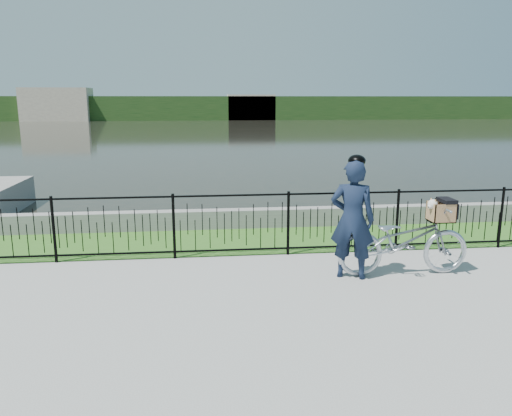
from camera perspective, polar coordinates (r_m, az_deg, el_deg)
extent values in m
plane|color=gray|center=(7.38, -1.97, -9.36)|extent=(120.00, 120.00, 0.00)
cube|color=#33631F|center=(9.83, -3.12, -3.73)|extent=(60.00, 2.00, 0.01)
plane|color=black|center=(39.93, -5.58, 8.44)|extent=(120.00, 120.00, 0.00)
cube|color=gray|center=(10.75, -3.43, -1.24)|extent=(60.00, 0.30, 0.40)
cube|color=#25441A|center=(66.84, -5.94, 11.30)|extent=(120.00, 6.00, 3.00)
cube|color=#B7A893|center=(67.16, -21.77, 10.94)|extent=(8.00, 4.00, 4.00)
cube|color=#B7A893|center=(65.66, -0.58, 11.44)|extent=(6.00, 3.00, 3.20)
imported|color=#B3B7C0|center=(8.17, 16.47, -3.59)|extent=(2.10, 0.73, 1.11)
cube|color=black|center=(8.34, 20.32, -1.40)|extent=(0.38, 0.18, 0.02)
cube|color=#996E47|center=(8.34, 20.33, -1.35)|extent=(0.36, 0.33, 0.01)
cube|color=#996E47|center=(8.45, 19.93, -0.17)|extent=(0.36, 0.01, 0.30)
cube|color=#996E47|center=(8.17, 20.89, -0.65)|extent=(0.36, 0.02, 0.30)
cube|color=#996E47|center=(8.39, 21.45, -0.37)|extent=(0.01, 0.33, 0.30)
cube|color=#996E47|center=(8.23, 19.34, -0.44)|extent=(0.01, 0.33, 0.30)
cube|color=black|center=(8.31, 20.98, 0.82)|extent=(0.20, 0.35, 0.06)
cube|color=black|center=(8.39, 21.57, -0.17)|extent=(0.02, 0.35, 0.24)
ellipsoid|color=silver|center=(8.30, 20.27, -0.54)|extent=(0.31, 0.22, 0.20)
sphere|color=silver|center=(8.20, 19.54, 0.42)|extent=(0.15, 0.15, 0.15)
sphere|color=silver|center=(8.16, 19.27, 0.17)|extent=(0.07, 0.07, 0.07)
sphere|color=black|center=(8.14, 19.13, 0.12)|extent=(0.02, 0.02, 0.02)
cone|color=#A77945|center=(8.24, 19.39, 0.91)|extent=(0.06, 0.08, 0.08)
cone|color=#A77945|center=(8.16, 19.82, 0.77)|extent=(0.06, 0.08, 0.08)
imported|color=#111B31|center=(7.76, 10.95, -1.31)|extent=(0.78, 0.65, 1.84)
ellipsoid|color=black|center=(7.60, 11.23, 5.31)|extent=(0.26, 0.29, 0.18)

